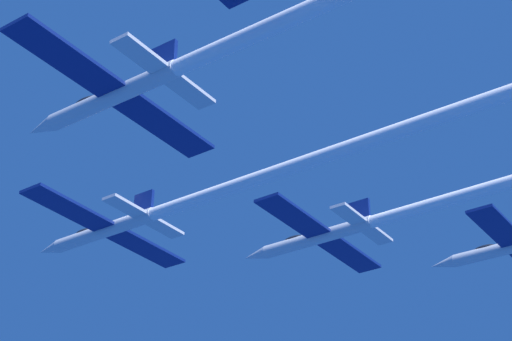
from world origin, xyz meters
The scene contains 3 objects.
jet_lead centered at (0.55, -13.90, -0.69)m, with size 15.12×49.95×2.50m.
jet_left_wing centered at (-11.47, -24.86, -0.49)m, with size 15.12×47.69×2.50m.
jet_right_wing centered at (11.47, -22.78, -0.08)m, with size 15.12×44.17×2.50m.
Camera 1 is at (-39.60, -40.75, -28.22)m, focal length 60.72 mm.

